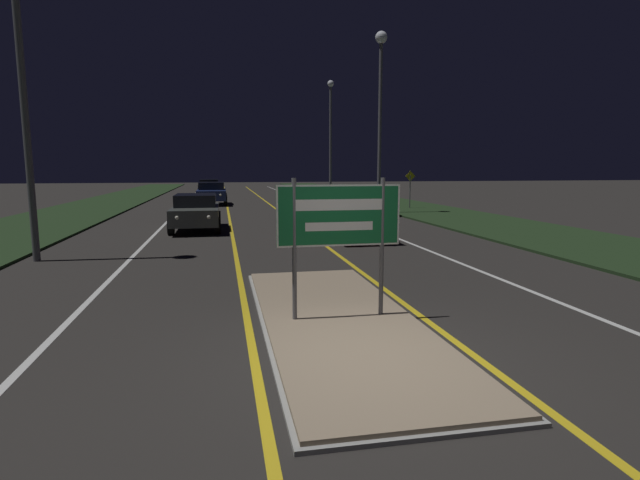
{
  "coord_description": "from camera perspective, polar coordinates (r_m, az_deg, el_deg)",
  "views": [
    {
      "loc": [
        -1.76,
        -5.77,
        2.42
      ],
      "look_at": [
        0.0,
        3.13,
        1.1
      ],
      "focal_mm": 28.0,
      "sensor_mm": 36.0,
      "label": 1
    }
  ],
  "objects": [
    {
      "name": "ground_plane",
      "position": [
        6.5,
        5.53,
        -13.65
      ],
      "size": [
        160.0,
        160.0,
        0.0
      ],
      "primitive_type": "plane",
      "color": "#282623"
    },
    {
      "name": "median_island",
      "position": [
        7.97,
        2.12,
        -9.11
      ],
      "size": [
        2.44,
        7.08,
        0.1
      ],
      "color": "#999993",
      "rests_on": "ground_plane"
    },
    {
      "name": "verge_left",
      "position": [
        27.01,
        -27.81,
        2.24
      ],
      "size": [
        5.0,
        100.0,
        0.08
      ],
      "color": "#1E3319",
      "rests_on": "ground_plane"
    },
    {
      "name": "verge_right",
      "position": [
        28.22,
        12.39,
        3.22
      ],
      "size": [
        5.0,
        100.0,
        0.08
      ],
      "color": "#1E3319",
      "rests_on": "ground_plane"
    },
    {
      "name": "centre_line_yellow_left",
      "position": [
        30.87,
        -10.52,
        3.62
      ],
      "size": [
        0.12,
        70.0,
        0.01
      ],
      "color": "gold",
      "rests_on": "ground_plane"
    },
    {
      "name": "centre_line_yellow_right",
      "position": [
        31.03,
        -5.3,
        3.75
      ],
      "size": [
        0.12,
        70.0,
        0.01
      ],
      "color": "gold",
      "rests_on": "ground_plane"
    },
    {
      "name": "lane_line_white_left",
      "position": [
        30.96,
        -15.7,
        3.46
      ],
      "size": [
        0.12,
        70.0,
        0.01
      ],
      "color": "silver",
      "rests_on": "ground_plane"
    },
    {
      "name": "lane_line_white_right",
      "position": [
        31.43,
        -0.22,
        3.84
      ],
      "size": [
        0.12,
        70.0,
        0.01
      ],
      "color": "silver",
      "rests_on": "ground_plane"
    },
    {
      "name": "edge_line_white_left",
      "position": [
        31.34,
        -21.18,
        3.27
      ],
      "size": [
        0.1,
        70.0,
        0.01
      ],
      "color": "silver",
      "rests_on": "ground_plane"
    },
    {
      "name": "edge_line_white_right",
      "position": [
        32.14,
        5.05,
        3.9
      ],
      "size": [
        0.1,
        70.0,
        0.01
      ],
      "color": "silver",
      "rests_on": "ground_plane"
    },
    {
      "name": "highway_sign",
      "position": [
        7.65,
        2.19,
        2.13
      ],
      "size": [
        1.93,
        0.07,
        2.17
      ],
      "color": "#56565B",
      "rests_on": "median_island"
    },
    {
      "name": "streetlight_left_near",
      "position": [
        15.37,
        -31.46,
        22.36
      ],
      "size": [
        0.61,
        0.61,
        9.35
      ],
      "color": "#56565B",
      "rests_on": "ground_plane"
    },
    {
      "name": "streetlight_right_near",
      "position": [
        26.77,
        6.92,
        16.76
      ],
      "size": [
        0.61,
        0.61,
        9.24
      ],
      "color": "#56565B",
      "rests_on": "ground_plane"
    },
    {
      "name": "streetlight_right_far",
      "position": [
        39.48,
        1.21,
        13.0
      ],
      "size": [
        0.5,
        0.5,
        9.04
      ],
      "color": "#56565B",
      "rests_on": "ground_plane"
    },
    {
      "name": "car_receding_0",
      "position": [
        17.41,
        3.62,
        2.66
      ],
      "size": [
        1.87,
        4.42,
        1.37
      ],
      "color": "maroon",
      "rests_on": "ground_plane"
    },
    {
      "name": "car_receding_1",
      "position": [
        26.45,
        5.47,
        4.54
      ],
      "size": [
        1.94,
        4.06,
        1.39
      ],
      "color": "#B7B7BC",
      "rests_on": "ground_plane"
    },
    {
      "name": "car_approaching_0",
      "position": [
        20.13,
        -14.0,
        3.21
      ],
      "size": [
        1.89,
        4.28,
        1.39
      ],
      "color": "#4C514C",
      "rests_on": "ground_plane"
    },
    {
      "name": "car_approaching_1",
      "position": [
        33.9,
        -12.28,
        5.3
      ],
      "size": [
        1.98,
        4.34,
        1.48
      ],
      "color": "navy",
      "rests_on": "ground_plane"
    },
    {
      "name": "car_approaching_2",
      "position": [
        46.75,
        -12.54,
        6.0
      ],
      "size": [
        1.96,
        4.52,
        1.38
      ],
      "color": "black",
      "rests_on": "ground_plane"
    },
    {
      "name": "warning_sign",
      "position": [
        29.89,
        10.26,
        6.14
      ],
      "size": [
        0.6,
        0.06,
        2.16
      ],
      "color": "#56565B",
      "rests_on": "verge_right"
    }
  ]
}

